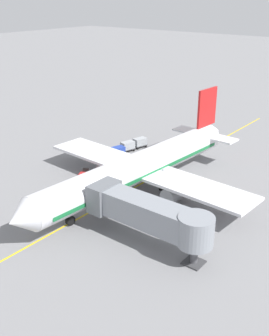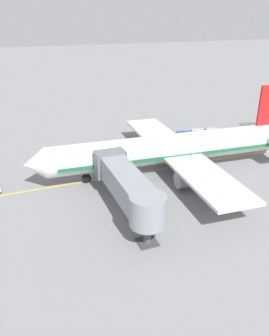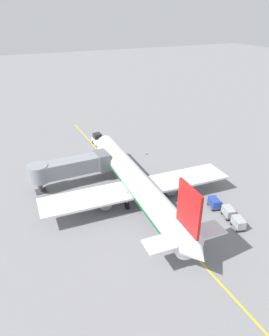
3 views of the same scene
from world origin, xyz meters
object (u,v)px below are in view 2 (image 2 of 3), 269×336
parked_airliner (172,149)px  baggage_cart_second_in_train (197,133)px  baggage_cart_third_in_train (212,132)px  ground_crew_wing_walker (158,147)px  jet_bridge (127,185)px  baggage_cart_front (183,136)px  baggage_tug_lead (134,149)px  safety_cone_nose_left (50,158)px

parked_airliner → baggage_cart_second_in_train: (10.05, -9.91, -2.24)m
baggage_cart_third_in_train → ground_crew_wing_walker: size_ratio=1.76×
parked_airliner → ground_crew_wing_walker: bearing=-8.6°
parked_airliner → baggage_cart_second_in_train: parked_airliner is taller
baggage_cart_third_in_train → parked_airliner: bearing=127.5°
jet_bridge → baggage_cart_front: jet_bridge is taller
baggage_cart_second_in_train → ground_crew_wing_walker: (-3.45, 8.92, 0.00)m
jet_bridge → baggage_cart_second_in_train: bearing=-46.5°
parked_airliner → jet_bridge: size_ratio=2.72×
parked_airliner → baggage_cart_second_in_train: 14.29m
parked_airliner → baggage_tug_lead: 8.18m
baggage_cart_second_in_train → baggage_tug_lead: bearing=102.1°
ground_crew_wing_walker → safety_cone_nose_left: 15.99m
parked_airliner → jet_bridge: (-8.07, 9.18, 0.27)m
parked_airliner → baggage_cart_third_in_train: bearing=-52.5°
parked_airliner → baggage_cart_third_in_train: parked_airliner is taller
ground_crew_wing_walker → baggage_cart_second_in_train: bearing=-68.8°
ground_crew_wing_walker → parked_airliner: bearing=171.4°
parked_airliner → baggage_tug_lead: bearing=18.4°
jet_bridge → baggage_cart_front: size_ratio=4.61×
baggage_cart_front → baggage_cart_second_in_train: (0.33, -2.82, 0.00)m
baggage_cart_front → jet_bridge: bearing=137.6°
parked_airliner → jet_bridge: 12.23m
baggage_cart_front → ground_crew_wing_walker: ground_crew_wing_walker is taller
baggage_tug_lead → baggage_cart_front: baggage_tug_lead is taller
baggage_cart_third_in_train → baggage_cart_front: bearing=88.5°
jet_bridge → baggage_tug_lead: size_ratio=4.96×
ground_crew_wing_walker → baggage_cart_front: bearing=-62.8°
baggage_tug_lead → baggage_cart_second_in_train: (2.64, -12.37, 0.24)m
parked_airliner → ground_crew_wing_walker: parked_airliner is taller
parked_airliner → safety_cone_nose_left: parked_airliner is taller
baggage_tug_lead → baggage_cart_front: (2.32, -9.55, 0.24)m
jet_bridge → baggage_tug_lead: (15.47, -6.72, -2.74)m
safety_cone_nose_left → ground_crew_wing_walker: bearing=-100.5°
baggage_tug_lead → baggage_cart_third_in_train: baggage_tug_lead is taller
jet_bridge → baggage_tug_lead: 17.09m
safety_cone_nose_left → baggage_cart_third_in_train: bearing=-89.9°
parked_airliner → baggage_cart_front: bearing=-36.1°
parked_airliner → safety_cone_nose_left: size_ratio=63.29×
baggage_tug_lead → ground_crew_wing_walker: 3.55m
baggage_cart_third_in_train → safety_cone_nose_left: size_ratio=5.05×
parked_airliner → safety_cone_nose_left: (9.50, 14.71, -2.90)m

